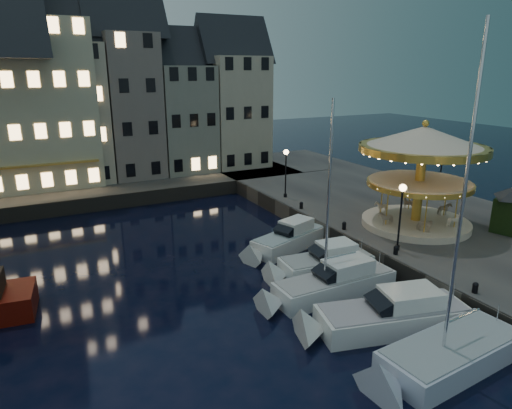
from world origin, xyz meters
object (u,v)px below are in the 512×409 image
streetlamp_d (441,168)px  motorboat_e (286,241)px  bollard_c (344,225)px  bollard_d (301,205)px  motorboat_d (320,265)px  bollard_a (475,287)px  streetlamp_b (401,208)px  bollard_b (396,250)px  streetlamp_c (286,166)px  motorboat_b (385,317)px  carousel (422,158)px  motorboat_c (329,285)px  motorboat_a (443,358)px

streetlamp_d → motorboat_e: size_ratio=0.60×
bollard_c → bollard_d: size_ratio=1.00×
motorboat_d → bollard_a: bearing=-61.2°
bollard_d → streetlamp_b: bearing=-86.6°
bollard_b → bollard_a: bearing=-90.0°
streetlamp_d → bollard_c: bearing=-168.1°
streetlamp_b → bollard_a: bearing=-95.7°
streetlamp_d → bollard_a: (-11.90, -13.00, -2.41)m
streetlamp_b → streetlamp_c: 13.50m
bollard_b → streetlamp_d: bearing=32.2°
motorboat_b → motorboat_d: (0.70, 6.38, -0.01)m
carousel → streetlamp_d: bearing=31.2°
streetlamp_d → bollard_c: 12.40m
motorboat_c → carousel: size_ratio=1.26×
bollard_b → carousel: 7.52m
bollard_a → motorboat_c: motorboat_c is taller
bollard_d → bollard_c: bearing=-90.0°
motorboat_c → motorboat_d: 2.74m
bollard_b → motorboat_d: size_ratio=0.09×
motorboat_d → streetlamp_b: bearing=-17.2°
streetlamp_b → motorboat_b: bearing=-137.7°
streetlamp_b → streetlamp_d: 13.29m
streetlamp_c → bollard_d: (-0.60, -3.50, -2.41)m
streetlamp_b → motorboat_c: (-5.86, -1.03, -3.34)m
bollard_b → carousel: bearing=33.6°
streetlamp_c → bollard_b: (-0.60, -14.00, -2.41)m
streetlamp_c → motorboat_b: streetlamp_c is taller
motorboat_e → bollard_d: bearing=46.8°
streetlamp_b → motorboat_b: streetlamp_b is taller
motorboat_d → bollard_d: bearing=64.3°
bollard_d → motorboat_c: 12.25m
carousel → motorboat_a: bearing=-131.1°
motorboat_a → motorboat_e: (0.88, 14.21, 0.10)m
bollard_b → motorboat_d: 4.65m
motorboat_a → carousel: 15.88m
bollard_d → carousel: (4.95, -7.21, 4.61)m
bollard_a → motorboat_b: 5.02m
bollard_c → motorboat_b: (-4.81, -9.42, -0.96)m
streetlamp_c → bollard_c: size_ratio=7.32×
bollard_d → carousel: size_ratio=0.07×
streetlamp_d → motorboat_c: size_ratio=0.39×
streetlamp_b → motorboat_e: streetlamp_b is taller
streetlamp_b → bollard_a: size_ratio=7.32×
streetlamp_d → bollard_d: size_ratio=7.32×
streetlamp_b → bollard_a: 6.50m
streetlamp_b → motorboat_e: (-4.52, 5.82, -3.38)m
bollard_b → motorboat_e: bearing=121.8°
motorboat_a → carousel: motorboat_a is taller
streetlamp_b → streetlamp_c: (0.00, 13.50, 0.00)m
bollard_b → motorboat_c: (-5.26, -0.53, -0.93)m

